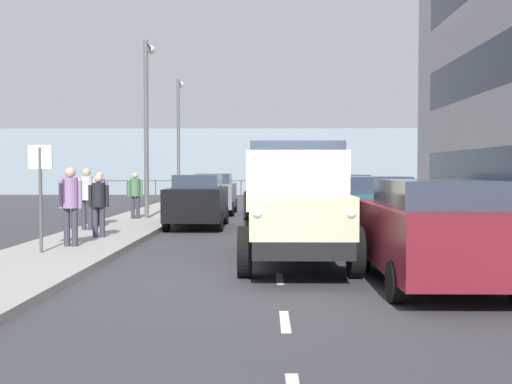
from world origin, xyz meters
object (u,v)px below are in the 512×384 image
object	(u,v)px
pedestrian_in_dark_coat	(87,193)
lamp_post_promenade	(147,113)
pedestrian_couple_b	(100,194)
car_red_kerbside_2	(345,199)
car_teal_kerbside_1	(372,209)
truck_vintage_cream	(296,206)
car_maroon_kerbside_near	(432,230)
street_sign	(40,179)
car_black_oppositeside_0	(198,200)
car_grey_oppositeside_1	(214,193)
pedestrian_near_railing	(135,192)
lamp_post_far	(179,130)
pedestrian_with_bag	(99,201)
pedestrian_couple_a	(71,200)
car_navy_kerbside_3	(330,193)

from	to	relation	value
pedestrian_in_dark_coat	lamp_post_promenade	size ratio (longest dim) A/B	0.28
pedestrian_couple_b	car_red_kerbside_2	bearing A→B (deg)	-166.31
car_teal_kerbside_1	pedestrian_in_dark_coat	size ratio (longest dim) A/B	2.28
truck_vintage_cream	pedestrian_couple_b	bearing A→B (deg)	-50.57
car_maroon_kerbside_near	street_sign	xyz separation A→B (m)	(7.42, -2.70, 0.79)
truck_vintage_cream	car_black_oppositeside_0	xyz separation A→B (m)	(2.83, -7.93, -0.28)
car_grey_oppositeside_1	street_sign	distance (m)	13.53
car_teal_kerbside_1	pedestrian_near_railing	world-z (taller)	pedestrian_near_railing
truck_vintage_cream	lamp_post_far	xyz separation A→B (m)	(5.05, -19.20, 2.75)
car_red_kerbside_2	lamp_post_far	bearing A→B (deg)	-54.95
car_red_kerbside_2	lamp_post_far	xyz separation A→B (m)	(7.16, -10.20, 3.04)
pedestrian_with_bag	street_sign	xyz separation A→B (m)	(0.42, 2.90, 0.59)
car_maroon_kerbside_near	pedestrian_with_bag	bearing A→B (deg)	-38.65
car_grey_oppositeside_1	lamp_post_promenade	size ratio (longest dim) A/B	0.63
pedestrian_couple_b	pedestrian_in_dark_coat	bearing A→B (deg)	91.44
car_black_oppositeside_0	pedestrian_couple_a	distance (m)	6.55
pedestrian_with_bag	lamp_post_promenade	distance (m)	6.95
car_navy_kerbside_3	pedestrian_couple_a	bearing A→B (deg)	59.66
lamp_post_promenade	car_navy_kerbside_3	bearing A→B (deg)	-150.34
car_teal_kerbside_1	lamp_post_promenade	xyz separation A→B (m)	(6.98, -6.41, 3.04)
car_teal_kerbside_1	pedestrian_in_dark_coat	bearing A→B (deg)	-14.17
car_navy_kerbside_3	pedestrian_near_railing	world-z (taller)	pedestrian_near_railing
car_maroon_kerbside_near	pedestrian_couple_b	size ratio (longest dim) A/B	2.69
pedestrian_near_railing	street_sign	world-z (taller)	street_sign
lamp_post_promenade	pedestrian_couple_b	bearing A→B (deg)	72.18
car_navy_kerbside_3	street_sign	world-z (taller)	street_sign
pedestrian_in_dark_coat	car_grey_oppositeside_1	bearing A→B (deg)	-109.20
car_navy_kerbside_3	pedestrian_with_bag	size ratio (longest dim) A/B	2.53
car_teal_kerbside_1	pedestrian_with_bag	size ratio (longest dim) A/B	2.52
pedestrian_couple_a	lamp_post_promenade	distance (m)	8.64
car_teal_kerbside_1	pedestrian_with_bag	world-z (taller)	pedestrian_with_bag
street_sign	car_navy_kerbside_3	bearing A→B (deg)	-119.30
car_black_oppositeside_0	lamp_post_far	xyz separation A→B (m)	(2.23, -11.27, 3.04)
car_grey_oppositeside_1	car_teal_kerbside_1	bearing A→B (deg)	115.29
car_maroon_kerbside_near	pedestrian_near_railing	size ratio (longest dim) A/B	2.74
truck_vintage_cream	car_maroon_kerbside_near	size ratio (longest dim) A/B	1.26
car_maroon_kerbside_near	car_teal_kerbside_1	world-z (taller)	same
pedestrian_with_bag	pedestrian_couple_b	bearing A→B (deg)	-75.09
truck_vintage_cream	pedestrian_with_bag	bearing A→B (deg)	-36.54
truck_vintage_cream	car_grey_oppositeside_1	world-z (taller)	truck_vintage_cream
car_red_kerbside_2	pedestrian_near_railing	size ratio (longest dim) A/B	2.46
pedestrian_couple_a	car_teal_kerbside_1	bearing A→B (deg)	-165.87
car_grey_oppositeside_1	car_black_oppositeside_0	bearing A→B (deg)	90.00
pedestrian_near_railing	lamp_post_promenade	size ratio (longest dim) A/B	0.26
truck_vintage_cream	lamp_post_promenade	world-z (taller)	lamp_post_promenade
pedestrian_near_railing	lamp_post_promenade	bearing A→B (deg)	-139.85
car_red_kerbside_2	street_sign	world-z (taller)	street_sign
pedestrian_near_railing	street_sign	distance (m)	8.94
truck_vintage_cream	car_red_kerbside_2	xyz separation A→B (m)	(-2.11, -8.99, -0.28)
pedestrian_in_dark_coat	car_navy_kerbside_3	bearing A→B (deg)	-133.18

